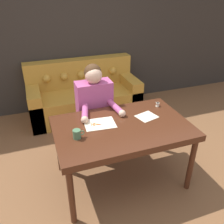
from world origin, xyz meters
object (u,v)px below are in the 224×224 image
scissors (98,125)px  thread_spool (158,105)px  dining_table (122,131)px  mug (77,134)px  couch (84,96)px  person (95,111)px

scissors → thread_spool: bearing=11.8°
dining_table → thread_spool: thread_spool is taller
dining_table → mug: bearing=-172.0°
couch → person: person is taller
dining_table → couch: size_ratio=0.77×
couch → thread_spool: bearing=-68.3°
person → thread_spool: bearing=-25.9°
person → mug: bearing=-118.5°
dining_table → mug: size_ratio=12.44×
thread_spool → dining_table: bearing=-155.1°
person → dining_table: bearing=-77.7°
person → scissors: person is taller
scissors → mug: (-0.26, -0.16, 0.04)m
scissors → couch: bearing=82.4°
person → mug: person is taller
couch → person: size_ratio=1.49×
scissors → thread_spool: size_ratio=5.31×
couch → mug: couch is taller
scissors → thread_spool: 0.81m
person → thread_spool: person is taller
scissors → dining_table: bearing=-22.1°
couch → thread_spool: (0.58, -1.45, 0.43)m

